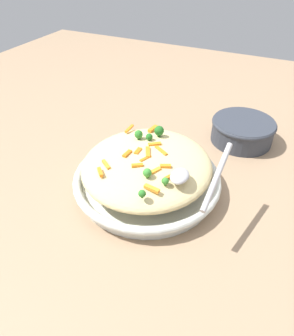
{
  "coord_description": "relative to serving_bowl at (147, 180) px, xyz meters",
  "views": [
    {
      "loc": [
        -0.54,
        -0.26,
        0.54
      ],
      "look_at": [
        0.0,
        0.0,
        0.07
      ],
      "focal_mm": 32.75,
      "sensor_mm": 36.0,
      "label": 1
    }
  ],
  "objects": [
    {
      "name": "carrot_piece_7",
      "position": [
        -0.02,
        0.04,
        0.08
      ],
      "size": [
        0.03,
        0.01,
        0.01
      ],
      "primitive_type": "cube",
      "rotation": [
        0.0,
        0.0,
        3.04
      ],
      "color": "orange",
      "rests_on": "pasta_mound"
    },
    {
      "name": "broccoli_floret_4",
      "position": [
        0.06,
        0.02,
        0.09
      ],
      "size": [
        0.02,
        0.02,
        0.02
      ],
      "color": "#205B1C",
      "rests_on": "pasta_mound"
    },
    {
      "name": "carrot_piece_14",
      "position": [
        0.12,
        0.04,
        0.08
      ],
      "size": [
        0.04,
        0.02,
        0.01
      ],
      "primitive_type": "cube",
      "rotation": [
        0.0,
        0.0,
        2.97
      ],
      "color": "orange",
      "rests_on": "pasta_mound"
    },
    {
      "name": "carrot_piece_2",
      "position": [
        -0.05,
        -0.04,
        0.08
      ],
      "size": [
        0.03,
        0.02,
        0.01
      ],
      "primitive_type": "cube",
      "rotation": [
        0.0,
        0.0,
        5.82
      ],
      "color": "orange",
      "rests_on": "pasta_mound"
    },
    {
      "name": "pasta_mound",
      "position": [
        0.0,
        0.0,
        0.05
      ],
      "size": [
        0.33,
        0.32,
        0.07
      ],
      "primitive_type": "ellipsoid",
      "color": "#DBC689",
      "rests_on": "serving_bowl"
    },
    {
      "name": "carrot_piece_0",
      "position": [
        0.01,
        -0.0,
        0.08
      ],
      "size": [
        0.04,
        0.03,
        0.01
      ],
      "primitive_type": "cube",
      "rotation": [
        0.0,
        0.0,
        3.6
      ],
      "color": "orange",
      "rests_on": "pasta_mound"
    },
    {
      "name": "carrot_piece_11",
      "position": [
        0.09,
        0.1,
        0.08
      ],
      "size": [
        0.04,
        0.01,
        0.01
      ],
      "primitive_type": "cube",
      "rotation": [
        0.0,
        0.0,
        0.01
      ],
      "color": "orange",
      "rests_on": "pasta_mound"
    },
    {
      "name": "serving_spoon",
      "position": [
        -0.05,
        -0.13,
        0.1
      ],
      "size": [
        0.16,
        0.11,
        0.07
      ],
      "color": "#B7B7BC",
      "rests_on": "pasta_mound"
    },
    {
      "name": "broccoli_floret_0",
      "position": [
        -0.07,
        -0.04,
        0.09
      ],
      "size": [
        0.02,
        0.02,
        0.02
      ],
      "color": "#377928",
      "rests_on": "pasta_mound"
    },
    {
      "name": "carrot_piece_8",
      "position": [
        -0.1,
        -0.06,
        0.08
      ],
      "size": [
        0.01,
        0.04,
        0.01
      ],
      "primitive_type": "cube",
      "rotation": [
        0.0,
        0.0,
        4.57
      ],
      "color": "orange",
      "rests_on": "pasta_mound"
    },
    {
      "name": "broccoli_floret_3",
      "position": [
        -0.08,
        -0.08,
        0.09
      ],
      "size": [
        0.02,
        0.02,
        0.02
      ],
      "color": "#377928",
      "rests_on": "pasta_mound"
    },
    {
      "name": "broccoli_floret_5",
      "position": [
        0.09,
        0.01,
        0.09
      ],
      "size": [
        0.03,
        0.03,
        0.03
      ],
      "color": "#205B1C",
      "rests_on": "pasta_mound"
    },
    {
      "name": "carrot_piece_10",
      "position": [
        -0.05,
        -0.08,
        0.08
      ],
      "size": [
        0.03,
        0.02,
        0.01
      ],
      "primitive_type": "cube",
      "rotation": [
        0.0,
        0.0,
        5.78
      ],
      "color": "orange",
      "rests_on": "pasta_mound"
    },
    {
      "name": "carrot_piece_9",
      "position": [
        0.03,
        -0.03,
        0.08
      ],
      "size": [
        0.03,
        0.04,
        0.01
      ],
      "primitive_type": "cube",
      "rotation": [
        0.0,
        0.0,
        4.18
      ],
      "color": "orange",
      "rests_on": "pasta_mound"
    },
    {
      "name": "broccoli_floret_2",
      "position": [
        0.06,
        0.05,
        0.09
      ],
      "size": [
        0.02,
        0.02,
        0.03
      ],
      "color": "#296820",
      "rests_on": "pasta_mound"
    },
    {
      "name": "carrot_piece_6",
      "position": [
        0.04,
        0.0,
        0.08
      ],
      "size": [
        0.03,
        0.03,
        0.01
      ],
      "primitive_type": "cube",
      "rotation": [
        0.0,
        0.0,
        2.21
      ],
      "color": "orange",
      "rests_on": "pasta_mound"
    },
    {
      "name": "companion_bowl",
      "position": [
        0.33,
        -0.17,
        0.02
      ],
      "size": [
        0.2,
        0.2,
        0.07
      ],
      "color": "#333842",
      "rests_on": "ground_plane"
    },
    {
      "name": "carrot_piece_4",
      "position": [
        -0.05,
        -0.0,
        0.08
      ],
      "size": [
        0.02,
        0.03,
        0.01
      ],
      "primitive_type": "cube",
      "rotation": [
        0.0,
        0.0,
        2.15
      ],
      "color": "orange",
      "rests_on": "pasta_mound"
    },
    {
      "name": "broccoli_floret_1",
      "position": [
        -0.13,
        -0.05,
        0.09
      ],
      "size": [
        0.02,
        0.02,
        0.02
      ],
      "color": "#296820",
      "rests_on": "pasta_mound"
    },
    {
      "name": "ground_plane",
      "position": [
        0.0,
        0.0,
        -0.03
      ],
      "size": [
        2.4,
        2.4,
        0.0
      ],
      "primitive_type": "plane",
      "color": "#9E7F60"
    },
    {
      "name": "carrot_piece_12",
      "position": [
        0.0,
        0.02,
        0.08
      ],
      "size": [
        0.03,
        0.01,
        0.01
      ],
      "primitive_type": "cube",
      "rotation": [
        0.0,
        0.0,
        0.03
      ],
      "color": "orange",
      "rests_on": "pasta_mound"
    },
    {
      "name": "carrot_piece_1",
      "position": [
        -0.07,
        0.07,
        0.08
      ],
      "size": [
        0.03,
        0.03,
        0.01
      ],
      "primitive_type": "cube",
      "rotation": [
        0.0,
        0.0,
        0.94
      ],
      "color": "orange",
      "rests_on": "pasta_mound"
    },
    {
      "name": "serving_bowl",
      "position": [
        0.0,
        0.0,
        0.0
      ],
      "size": [
        0.38,
        0.38,
        0.05
      ],
      "color": "silver",
      "rests_on": "ground_plane"
    },
    {
      "name": "carrot_piece_3",
      "position": [
        -0.02,
        -0.01,
        0.08
      ],
      "size": [
        0.03,
        0.02,
        0.01
      ],
      "primitive_type": "cube",
      "rotation": [
        0.0,
        0.0,
        5.86
      ],
      "color": "orange",
      "rests_on": "pasta_mound"
    },
    {
      "name": "carrot_piece_13",
      "position": [
        -0.1,
        0.07,
        0.08
      ],
      "size": [
        0.03,
        0.03,
        0.01
      ],
      "primitive_type": "cube",
      "rotation": [
        0.0,
        0.0,
        3.92
      ],
      "color": "orange",
      "rests_on": "pasta_mound"
    },
    {
      "name": "carrot_piece_5",
      "position": [
        -0.03,
        -0.06,
        0.08
      ],
      "size": [
        0.02,
        0.03,
        0.01
      ],
      "primitive_type": "cube",
      "rotation": [
        0.0,
        0.0,
        5.15
      ],
      "color": "orange",
      "rests_on": "pasta_mound"
    }
  ]
}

